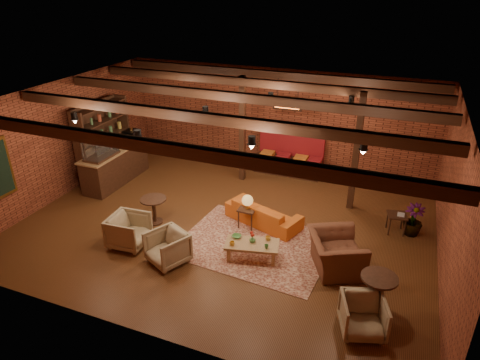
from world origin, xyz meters
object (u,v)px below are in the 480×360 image
at_px(sofa, 264,213).
at_px(armchair_far, 363,315).
at_px(coffee_table, 252,245).
at_px(armchair_right, 336,247).
at_px(plant_tall, 419,190).
at_px(side_table_book, 397,216).
at_px(armchair_b, 167,246).
at_px(side_table_lamp, 247,203).
at_px(armchair_a, 129,229).
at_px(round_table_right, 378,288).
at_px(round_table_left, 154,206).

bearing_deg(sofa, armchair_far, 153.33).
height_order(coffee_table, armchair_right, armchair_right).
bearing_deg(armchair_far, plant_tall, 60.62).
distance_m(coffee_table, armchair_far, 2.89).
relative_size(sofa, side_table_book, 3.72).
bearing_deg(sofa, armchair_b, 77.58).
height_order(sofa, armchair_b, armchair_b).
xyz_separation_m(side_table_book, armchair_far, (-0.34, -3.66, -0.07)).
relative_size(armchair_b, side_table_book, 1.52).
height_order(side_table_lamp, armchair_a, side_table_lamp).
distance_m(sofa, round_table_right, 3.74).
distance_m(coffee_table, side_table_book, 3.73).
bearing_deg(coffee_table, side_table_book, 38.80).
bearing_deg(armchair_b, round_table_right, 27.41).
relative_size(round_table_left, armchair_b, 0.85).
bearing_deg(side_table_lamp, armchair_far, -39.11).
bearing_deg(armchair_a, armchair_far, -102.17).
relative_size(armchair_right, armchair_far, 1.58).
distance_m(sofa, coffee_table, 1.56).
relative_size(armchair_b, armchair_far, 1.05).
bearing_deg(round_table_left, armchair_far, -19.02).
bearing_deg(armchair_far, armchair_right, 96.78).
bearing_deg(armchair_right, coffee_table, 74.78).
distance_m(armchair_a, armchair_right, 4.71).
bearing_deg(plant_tall, side_table_lamp, -163.40).
bearing_deg(side_table_lamp, round_table_right, -30.25).
relative_size(coffee_table, round_table_left, 1.86).
distance_m(round_table_left, armchair_right, 4.63).
relative_size(sofa, armchair_a, 2.33).
xyz_separation_m(side_table_book, round_table_right, (-0.17, -3.04, 0.07)).
bearing_deg(armchair_far, sofa, 115.97).
height_order(side_table_book, armchair_far, armchair_far).
bearing_deg(coffee_table, sofa, 99.05).
xyz_separation_m(round_table_left, round_table_right, (5.58, -1.24, 0.06)).
distance_m(side_table_book, plant_tall, 0.84).
bearing_deg(armchair_a, round_table_left, -3.81).
bearing_deg(armchair_b, armchair_a, -165.64).
height_order(armchair_b, round_table_right, armchair_b).
xyz_separation_m(armchair_a, armchair_b, (1.17, -0.24, -0.02)).
bearing_deg(round_table_left, armchair_a, -89.74).
bearing_deg(round_table_left, round_table_right, -12.54).
bearing_deg(side_table_lamp, coffee_table, -65.16).
distance_m(sofa, armchair_far, 4.02).
xyz_separation_m(side_table_lamp, armchair_b, (-1.10, -2.03, -0.27)).
distance_m(side_table_book, armchair_far, 3.68).
bearing_deg(side_table_book, plant_tall, 6.01).
bearing_deg(coffee_table, round_table_right, -14.33).
distance_m(coffee_table, armchair_b, 1.85).
relative_size(armchair_a, side_table_book, 1.60).
distance_m(armchair_a, plant_tall, 6.83).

